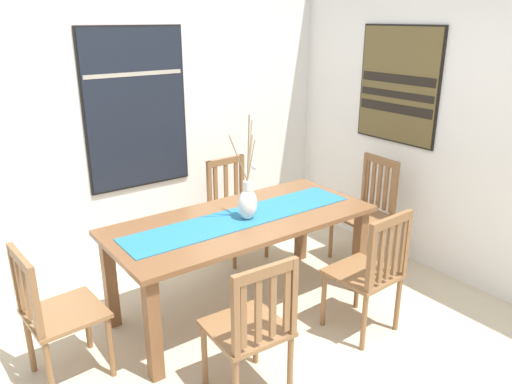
{
  "coord_description": "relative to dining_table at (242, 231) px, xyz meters",
  "views": [
    {
      "loc": [
        -1.73,
        -2.11,
        2.08
      ],
      "look_at": [
        0.23,
        0.57,
        0.91
      ],
      "focal_mm": 34.81,
      "sensor_mm": 36.0,
      "label": 1
    }
  ],
  "objects": [
    {
      "name": "painting_on_side_wall",
      "position": [
        1.67,
        0.05,
        0.91
      ],
      "size": [
        0.05,
        0.82,
        0.99
      ],
      "color": "black"
    },
    {
      "name": "chair_1",
      "position": [
        0.46,
        0.77,
        -0.16
      ],
      "size": [
        0.43,
        0.43,
        0.89
      ],
      "color": "brown",
      "rests_on": "ground_plane"
    },
    {
      "name": "centerpiece_vase",
      "position": [
        0.02,
        -0.05,
        0.24
      ],
      "size": [
        0.25,
        0.14,
        0.77
      ],
      "color": "silver",
      "rests_on": "dining_table"
    },
    {
      "name": "chair_2",
      "position": [
        -1.33,
        -0.01,
        -0.17
      ],
      "size": [
        0.45,
        0.45,
        0.88
      ],
      "color": "brown",
      "rests_on": "ground_plane"
    },
    {
      "name": "table_runner",
      "position": [
        0.0,
        0.0,
        0.11
      ],
      "size": [
        1.77,
        0.36,
        0.01
      ],
      "primitive_type": "cube",
      "color": "#236B93",
      "rests_on": "dining_table"
    },
    {
      "name": "chair_0",
      "position": [
        -0.5,
        -0.82,
        -0.15
      ],
      "size": [
        0.44,
        0.44,
        0.9
      ],
      "color": "brown",
      "rests_on": "ground_plane"
    },
    {
      "name": "dining_table",
      "position": [
        0.0,
        0.0,
        0.0
      ],
      "size": [
        1.92,
        0.85,
        0.73
      ],
      "color": "brown",
      "rests_on": "ground_plane"
    },
    {
      "name": "chair_3",
      "position": [
        1.34,
        -0.0,
        -0.14
      ],
      "size": [
        0.45,
        0.45,
        0.93
      ],
      "color": "brown",
      "rests_on": "ground_plane"
    },
    {
      "name": "chair_4",
      "position": [
        0.51,
        -0.78,
        -0.15
      ],
      "size": [
        0.44,
        0.44,
        0.91
      ],
      "color": "brown",
      "rests_on": "ground_plane"
    },
    {
      "name": "wall_back",
      "position": [
        -0.12,
        1.26,
        0.73
      ],
      "size": [
        6.4,
        0.12,
        2.7
      ],
      "primitive_type": "cube",
      "color": "silver",
      "rests_on": "ground_plane"
    },
    {
      "name": "wall_side",
      "position": [
        1.74,
        -0.6,
        0.73
      ],
      "size": [
        0.12,
        6.4,
        2.7
      ],
      "primitive_type": "cube",
      "color": "silver",
      "rests_on": "ground_plane"
    },
    {
      "name": "painting_on_back_wall",
      "position": [
        -0.23,
        1.2,
        0.73
      ],
      "size": [
        0.89,
        0.05,
        1.33
      ],
      "color": "black"
    },
    {
      "name": "ground_plane",
      "position": [
        -0.12,
        -0.6,
        -0.64
      ],
      "size": [
        6.4,
        6.4,
        0.03
      ],
      "primitive_type": "cube",
      "color": "beige"
    }
  ]
}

